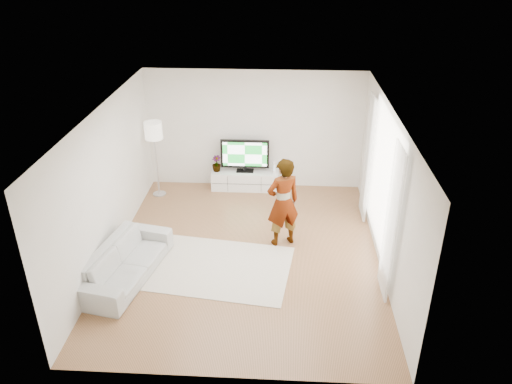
# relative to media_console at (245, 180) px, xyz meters

# --- Properties ---
(floor) EXTENTS (6.00, 6.00, 0.00)m
(floor) POSITION_rel_media_console_xyz_m (0.22, -2.76, -0.22)
(floor) COLOR #A9704C
(floor) RESTS_ON ground
(ceiling) EXTENTS (6.00, 6.00, 0.00)m
(ceiling) POSITION_rel_media_console_xyz_m (0.22, -2.76, 2.58)
(ceiling) COLOR white
(ceiling) RESTS_ON wall_back
(wall_left) EXTENTS (0.02, 6.00, 2.80)m
(wall_left) POSITION_rel_media_console_xyz_m (-2.28, -2.76, 1.18)
(wall_left) COLOR white
(wall_left) RESTS_ON floor
(wall_right) EXTENTS (0.02, 6.00, 2.80)m
(wall_right) POSITION_rel_media_console_xyz_m (2.72, -2.76, 1.18)
(wall_right) COLOR white
(wall_right) RESTS_ON floor
(wall_back) EXTENTS (5.00, 0.02, 2.80)m
(wall_back) POSITION_rel_media_console_xyz_m (0.22, 0.24, 1.18)
(wall_back) COLOR white
(wall_back) RESTS_ON floor
(wall_front) EXTENTS (5.00, 0.02, 2.80)m
(wall_front) POSITION_rel_media_console_xyz_m (0.22, -5.76, 1.18)
(wall_front) COLOR white
(wall_front) RESTS_ON floor
(window) EXTENTS (0.01, 2.60, 2.50)m
(window) POSITION_rel_media_console_xyz_m (2.70, -2.46, 1.23)
(window) COLOR white
(window) RESTS_ON wall_right
(curtain_near) EXTENTS (0.04, 0.70, 2.60)m
(curtain_near) POSITION_rel_media_console_xyz_m (2.62, -3.76, 1.13)
(curtain_near) COLOR white
(curtain_near) RESTS_ON floor
(curtain_far) EXTENTS (0.04, 0.70, 2.60)m
(curtain_far) POSITION_rel_media_console_xyz_m (2.62, -1.16, 1.13)
(curtain_far) COLOR white
(curtain_far) RESTS_ON floor
(media_console) EXTENTS (1.57, 0.45, 0.44)m
(media_console) POSITION_rel_media_console_xyz_m (0.00, 0.00, 0.00)
(media_console) COLOR white
(media_console) RESTS_ON floor
(television) EXTENTS (1.13, 0.22, 0.78)m
(television) POSITION_rel_media_console_xyz_m (0.00, 0.03, 0.65)
(television) COLOR black
(television) RESTS_ON media_console
(game_console) EXTENTS (0.08, 0.18, 0.24)m
(game_console) POSITION_rel_media_console_xyz_m (0.69, -0.00, 0.34)
(game_console) COLOR white
(game_console) RESTS_ON media_console
(potted_plant) EXTENTS (0.26, 0.26, 0.38)m
(potted_plant) POSITION_rel_media_console_xyz_m (-0.67, 0.00, 0.41)
(potted_plant) COLOR #3F7238
(potted_plant) RESTS_ON media_console
(rug) EXTENTS (2.73, 2.13, 0.01)m
(rug) POSITION_rel_media_console_xyz_m (-0.21, -3.25, -0.22)
(rug) COLOR beige
(rug) RESTS_ON floor
(player) EXTENTS (0.77, 0.66, 1.79)m
(player) POSITION_rel_media_console_xyz_m (0.91, -2.35, 0.69)
(player) COLOR #334772
(player) RESTS_ON rug
(sofa) EXTENTS (1.26, 2.29, 0.63)m
(sofa) POSITION_rel_media_console_xyz_m (-1.82, -3.59, 0.09)
(sofa) COLOR silver
(sofa) RESTS_ON floor
(floor_lamp) EXTENTS (0.39, 0.39, 1.77)m
(floor_lamp) POSITION_rel_media_console_xyz_m (-1.98, -0.42, 1.28)
(floor_lamp) COLOR silver
(floor_lamp) RESTS_ON floor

